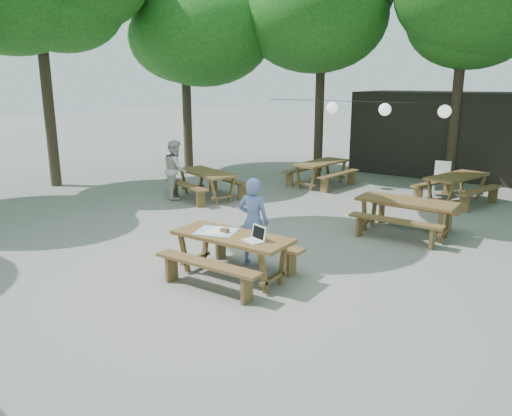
{
  "coord_description": "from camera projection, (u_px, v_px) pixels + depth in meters",
  "views": [
    {
      "loc": [
        4.72,
        -7.63,
        3.19
      ],
      "look_at": [
        0.05,
        -0.74,
        1.05
      ],
      "focal_mm": 35.0,
      "sensor_mm": 36.0,
      "label": 1
    }
  ],
  "objects": [
    {
      "name": "ground",
      "position": [
        276.0,
        253.0,
        9.48
      ],
      "size": [
        80.0,
        80.0,
        0.0
      ],
      "primitive_type": "plane",
      "color": "slate",
      "rests_on": "ground"
    },
    {
      "name": "pavilion",
      "position": [
        448.0,
        133.0,
        17.28
      ],
      "size": [
        6.0,
        3.0,
        2.8
      ],
      "primitive_type": "cube",
      "color": "black",
      "rests_on": "ground"
    },
    {
      "name": "main_picnic_table",
      "position": [
        232.0,
        256.0,
        8.2
      ],
      "size": [
        2.0,
        1.58,
        0.75
      ],
      "color": "#4F351B",
      "rests_on": "ground"
    },
    {
      "name": "picnic_table_nw",
      "position": [
        207.0,
        184.0,
        13.79
      ],
      "size": [
        2.32,
        2.12,
        0.75
      ],
      "rotation": [
        0.0,
        0.0,
        -0.34
      ],
      "color": "#4F351B",
      "rests_on": "ground"
    },
    {
      "name": "picnic_table_ne",
      "position": [
        405.0,
        217.0,
        10.55
      ],
      "size": [
        2.0,
        1.58,
        0.75
      ],
      "rotation": [
        0.0,
        0.0,
        0.0
      ],
      "color": "#4F351B",
      "rests_on": "ground"
    },
    {
      "name": "picnic_table_far_w",
      "position": [
        321.0,
        173.0,
        15.45
      ],
      "size": [
        1.81,
        2.09,
        0.75
      ],
      "rotation": [
        0.0,
        0.0,
        1.44
      ],
      "color": "#4F351B",
      "rests_on": "ground"
    },
    {
      "name": "picnic_table_far_e",
      "position": [
        456.0,
        189.0,
        13.26
      ],
      "size": [
        2.04,
        2.26,
        0.75
      ],
      "rotation": [
        0.0,
        0.0,
        1.29
      ],
      "color": "#4F351B",
      "rests_on": "ground"
    },
    {
      "name": "woman",
      "position": [
        253.0,
        222.0,
        8.73
      ],
      "size": [
        0.63,
        0.47,
        1.57
      ],
      "primitive_type": "imported",
      "rotation": [
        0.0,
        0.0,
        3.32
      ],
      "color": "#6E7EC9",
      "rests_on": "ground"
    },
    {
      "name": "second_person",
      "position": [
        176.0,
        169.0,
        13.71
      ],
      "size": [
        0.98,
        0.99,
        1.61
      ],
      "primitive_type": "imported",
      "rotation": [
        0.0,
        0.0,
        2.33
      ],
      "color": "silver",
      "rests_on": "ground"
    },
    {
      "name": "plastic_chair",
      "position": [
        441.0,
        184.0,
        14.53
      ],
      "size": [
        0.51,
        0.51,
        0.9
      ],
      "rotation": [
        0.0,
        0.0,
        0.17
      ],
      "color": "white",
      "rests_on": "ground"
    },
    {
      "name": "laptop",
      "position": [
        256.0,
        237.0,
        7.78
      ],
      "size": [
        0.4,
        0.35,
        0.24
      ],
      "rotation": [
        0.0,
        0.0,
        -0.33
      ],
      "color": "white",
      "rests_on": "main_picnic_table"
    },
    {
      "name": "tabletop_clutter",
      "position": [
        218.0,
        231.0,
        8.27
      ],
      "size": [
        0.78,
        0.71,
        0.08
      ],
      "color": "#3A8FC8",
      "rests_on": "main_picnic_table"
    },
    {
      "name": "paper_lanterns",
      "position": [
        385.0,
        109.0,
        13.79
      ],
      "size": [
        9.0,
        0.34,
        0.38
      ],
      "color": "black",
      "rests_on": "ground"
    }
  ]
}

